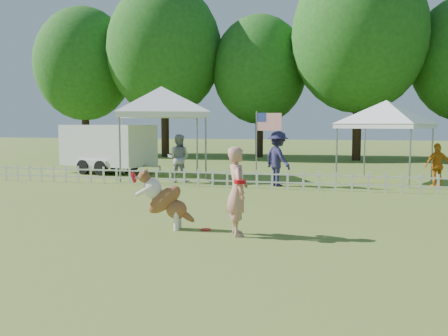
# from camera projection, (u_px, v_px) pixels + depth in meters

# --- Properties ---
(ground) EXTENTS (120.00, 120.00, 0.00)m
(ground) POSITION_uv_depth(u_px,v_px,m) (202.00, 235.00, 9.44)
(ground) COLOR #446821
(ground) RESTS_ON ground
(picket_fence) EXTENTS (22.00, 0.08, 0.60)m
(picket_fence) POSITION_uv_depth(u_px,v_px,m) (265.00, 180.00, 16.17)
(picket_fence) COLOR white
(picket_fence) RESTS_ON ground
(handler) EXTENTS (0.61, 0.72, 1.67)m
(handler) POSITION_uv_depth(u_px,v_px,m) (237.00, 191.00, 9.35)
(handler) COLOR tan
(handler) RESTS_ON ground
(dog) EXTENTS (1.17, 0.48, 1.18)m
(dog) POSITION_uv_depth(u_px,v_px,m) (165.00, 200.00, 9.92)
(dog) COLOR brown
(dog) RESTS_ON ground
(frisbee_on_turf) EXTENTS (0.28, 0.28, 0.02)m
(frisbee_on_turf) POSITION_uv_depth(u_px,v_px,m) (206.00, 230.00, 9.87)
(frisbee_on_turf) COLOR red
(frisbee_on_turf) RESTS_ON ground
(canopy_tent_left) EXTENTS (4.43, 4.43, 3.49)m
(canopy_tent_left) POSITION_uv_depth(u_px,v_px,m) (162.00, 133.00, 19.59)
(canopy_tent_left) COLOR white
(canopy_tent_left) RESTS_ON ground
(canopy_tent_right) EXTENTS (3.67, 3.67, 2.89)m
(canopy_tent_right) POSITION_uv_depth(u_px,v_px,m) (385.00, 142.00, 17.95)
(canopy_tent_right) COLOR white
(canopy_tent_right) RESTS_ON ground
(cargo_trailer) EXTENTS (5.18, 3.27, 2.11)m
(cargo_trailer) POSITION_uv_depth(u_px,v_px,m) (108.00, 148.00, 21.40)
(cargo_trailer) COLOR white
(cargo_trailer) RESTS_ON ground
(flag_pole) EXTENTS (0.96, 0.35, 2.52)m
(flag_pole) POSITION_uv_depth(u_px,v_px,m) (256.00, 149.00, 16.90)
(flag_pole) COLOR gray
(flag_pole) RESTS_ON ground
(spectator_a) EXTENTS (0.87, 0.69, 1.73)m
(spectator_a) POSITION_uv_depth(u_px,v_px,m) (178.00, 158.00, 17.96)
(spectator_a) COLOR #98989D
(spectator_a) RESTS_ON ground
(spectator_b) EXTENTS (1.33, 1.35, 1.86)m
(spectator_b) POSITION_uv_depth(u_px,v_px,m) (278.00, 159.00, 16.87)
(spectator_b) COLOR #26234A
(spectator_b) RESTS_ON ground
(spectator_c) EXTENTS (0.93, 0.66, 1.47)m
(spectator_c) POSITION_uv_depth(u_px,v_px,m) (437.00, 165.00, 16.43)
(spectator_c) COLOR orange
(spectator_c) RESTS_ON ground
(tree_far_left) EXTENTS (6.60, 6.60, 11.00)m
(tree_far_left) POSITION_uv_depth(u_px,v_px,m) (84.00, 74.00, 33.89)
(tree_far_left) COLOR #1D4D16
(tree_far_left) RESTS_ON ground
(tree_left) EXTENTS (7.40, 7.40, 12.00)m
(tree_left) POSITION_uv_depth(u_px,v_px,m) (164.00, 63.00, 31.89)
(tree_left) COLOR #1D4D16
(tree_left) RESTS_ON ground
(tree_center_left) EXTENTS (6.00, 6.00, 9.80)m
(tree_center_left) POSITION_uv_depth(u_px,v_px,m) (260.00, 80.00, 31.47)
(tree_center_left) COLOR #1D4D16
(tree_center_left) RESTS_ON ground
(tree_center_right) EXTENTS (7.60, 7.60, 12.60)m
(tree_center_right) POSITION_uv_depth(u_px,v_px,m) (359.00, 50.00, 28.42)
(tree_center_right) COLOR #1D4D16
(tree_center_right) RESTS_ON ground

